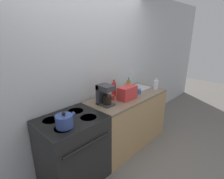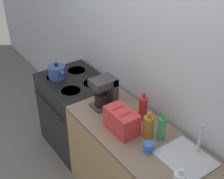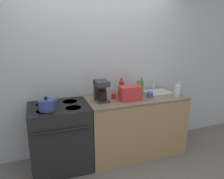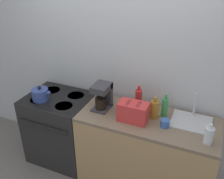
{
  "view_description": "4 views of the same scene",
  "coord_description": "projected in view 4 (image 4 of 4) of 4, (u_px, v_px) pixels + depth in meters",
  "views": [
    {
      "loc": [
        -1.64,
        -1.37,
        1.91
      ],
      "look_at": [
        0.21,
        0.39,
        1.07
      ],
      "focal_mm": 28.0,
      "sensor_mm": 36.0,
      "label": 1
    },
    {
      "loc": [
        2.05,
        -1.04,
        2.64
      ],
      "look_at": [
        0.06,
        0.36,
        1.11
      ],
      "focal_mm": 50.0,
      "sensor_mm": 36.0,
      "label": 2
    },
    {
      "loc": [
        -0.85,
        -2.48,
        1.89
      ],
      "look_at": [
        0.14,
        0.32,
        1.06
      ],
      "focal_mm": 35.0,
      "sensor_mm": 36.0,
      "label": 3
    },
    {
      "loc": [
        1.04,
        -1.83,
        2.41
      ],
      "look_at": [
        0.08,
        0.38,
        1.13
      ],
      "focal_mm": 40.0,
      "sensor_mm": 36.0,
      "label": 4
    }
  ],
  "objects": [
    {
      "name": "bottle_green",
      "position": [
        165.0,
        107.0,
        2.62
      ],
      "size": [
        0.06,
        0.06,
        0.26
      ],
      "color": "#338C47",
      "rests_on": "counter_block"
    },
    {
      "name": "bottle_clear",
      "position": [
        209.0,
        135.0,
        2.24
      ],
      "size": [
        0.09,
        0.09,
        0.21
      ],
      "color": "silver",
      "rests_on": "counter_block"
    },
    {
      "name": "stove",
      "position": [
        61.0,
        127.0,
        3.23
      ],
      "size": [
        0.78,
        0.68,
        0.91
      ],
      "color": "black",
      "rests_on": "ground_plane"
    },
    {
      "name": "bottle_amber",
      "position": [
        155.0,
        109.0,
        2.6
      ],
      "size": [
        0.09,
        0.09,
        0.24
      ],
      "color": "#9E6B23",
      "rests_on": "counter_block"
    },
    {
      "name": "wall_back",
      "position": [
        116.0,
        64.0,
        2.93
      ],
      "size": [
        8.0,
        0.05,
        2.6
      ],
      "color": "silver",
      "rests_on": "ground_plane"
    },
    {
      "name": "bottle_red",
      "position": [
        138.0,
        99.0,
        2.77
      ],
      "size": [
        0.08,
        0.08,
        0.27
      ],
      "color": "#B72828",
      "rests_on": "counter_block"
    },
    {
      "name": "toaster",
      "position": [
        133.0,
        112.0,
        2.56
      ],
      "size": [
        0.31,
        0.18,
        0.2
      ],
      "color": "red",
      "rests_on": "counter_block"
    },
    {
      "name": "coffee_maker",
      "position": [
        103.0,
        95.0,
        2.75
      ],
      "size": [
        0.17,
        0.23,
        0.3
      ],
      "color": "#333338",
      "rests_on": "counter_block"
    },
    {
      "name": "sink_tray",
      "position": [
        192.0,
        121.0,
        2.56
      ],
      "size": [
        0.4,
        0.34,
        0.28
      ],
      "color": "#B7B7BC",
      "rests_on": "counter_block"
    },
    {
      "name": "counter_block",
      "position": [
        145.0,
        152.0,
        2.84
      ],
      "size": [
        1.47,
        0.64,
        0.91
      ],
      "color": "tan",
      "rests_on": "ground_plane"
    },
    {
      "name": "kettle",
      "position": [
        40.0,
        94.0,
        2.95
      ],
      "size": [
        0.24,
        0.19,
        0.18
      ],
      "color": "#33478C",
      "rests_on": "stove"
    },
    {
      "name": "cup_blue",
      "position": [
        165.0,
        123.0,
        2.49
      ],
      "size": [
        0.09,
        0.09,
        0.08
      ],
      "color": "#3860B2",
      "rests_on": "counter_block"
    },
    {
      "name": "cup_red",
      "position": [
        121.0,
        106.0,
        2.77
      ],
      "size": [
        0.07,
        0.07,
        0.08
      ],
      "color": "red",
      "rests_on": "counter_block"
    }
  ]
}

